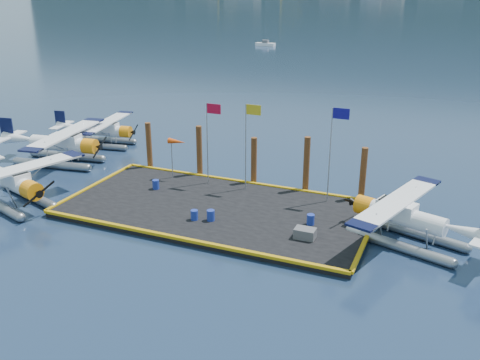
{
  "coord_description": "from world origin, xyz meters",
  "views": [
    {
      "loc": [
        14.1,
        -29.37,
        14.58
      ],
      "look_at": [
        0.83,
        2.0,
        1.74
      ],
      "focal_mm": 40.0,
      "sensor_mm": 36.0,
      "label": 1
    }
  ],
  "objects_px": {
    "piling_0": "(149,147)",
    "piling_3": "(306,166)",
    "piling_1": "(199,153)",
    "seaplane_a": "(13,184)",
    "drum_2": "(311,220)",
    "seaplane_b": "(62,146)",
    "seaplane_c": "(104,132)",
    "flagpole_red": "(210,131)",
    "flagpole_blue": "(334,141)",
    "flagpole_yellow": "(248,134)",
    "drum_3": "(211,215)",
    "crate": "(305,233)",
    "windsock": "(177,143)",
    "drum_0": "(156,184)",
    "seaplane_d": "(402,219)",
    "drum_1": "(194,215)",
    "piling_4": "(363,176)",
    "piling_2": "(254,162)"
  },
  "relations": [
    {
      "from": "piling_0",
      "to": "seaplane_b",
      "type": "bearing_deg",
      "value": -169.49
    },
    {
      "from": "crate",
      "to": "flagpole_red",
      "type": "xyz_separation_m",
      "value": [
        -8.97,
        5.9,
        3.69
      ]
    },
    {
      "from": "seaplane_b",
      "to": "piling_3",
      "type": "height_order",
      "value": "piling_3"
    },
    {
      "from": "drum_1",
      "to": "piling_2",
      "type": "distance_m",
      "value": 7.9
    },
    {
      "from": "flagpole_blue",
      "to": "piling_0",
      "type": "relative_size",
      "value": 1.62
    },
    {
      "from": "seaplane_a",
      "to": "crate",
      "type": "bearing_deg",
      "value": 114.0
    },
    {
      "from": "piling_1",
      "to": "crate",
      "type": "bearing_deg",
      "value": -35.1
    },
    {
      "from": "piling_1",
      "to": "flagpole_blue",
      "type": "bearing_deg",
      "value": -8.51
    },
    {
      "from": "drum_2",
      "to": "piling_3",
      "type": "height_order",
      "value": "piling_3"
    },
    {
      "from": "piling_0",
      "to": "piling_1",
      "type": "distance_m",
      "value": 4.5
    },
    {
      "from": "seaplane_b",
      "to": "seaplane_c",
      "type": "xyz_separation_m",
      "value": [
        -0.01,
        5.67,
        -0.24
      ]
    },
    {
      "from": "flagpole_red",
      "to": "windsock",
      "type": "relative_size",
      "value": 1.92
    },
    {
      "from": "drum_3",
      "to": "crate",
      "type": "xyz_separation_m",
      "value": [
        6.12,
        -0.05,
        -0.04
      ]
    },
    {
      "from": "drum_2",
      "to": "flagpole_red",
      "type": "xyz_separation_m",
      "value": [
        -8.76,
        3.99,
        3.66
      ]
    },
    {
      "from": "drum_0",
      "to": "crate",
      "type": "height_order",
      "value": "drum_0"
    },
    {
      "from": "piling_0",
      "to": "piling_3",
      "type": "xyz_separation_m",
      "value": [
        13.0,
        0.0,
        0.15
      ]
    },
    {
      "from": "seaplane_c",
      "to": "drum_2",
      "type": "distance_m",
      "value": 24.6
    },
    {
      "from": "seaplane_b",
      "to": "flagpole_yellow",
      "type": "xyz_separation_m",
      "value": [
        16.77,
        -0.2,
        2.92
      ]
    },
    {
      "from": "flagpole_yellow",
      "to": "drum_1",
      "type": "bearing_deg",
      "value": -100.53
    },
    {
      "from": "seaplane_b",
      "to": "crate",
      "type": "xyz_separation_m",
      "value": [
        22.74,
        -6.1,
        -0.89
      ]
    },
    {
      "from": "seaplane_a",
      "to": "piling_3",
      "type": "relative_size",
      "value": 2.33
    },
    {
      "from": "seaplane_c",
      "to": "piling_4",
      "type": "bearing_deg",
      "value": 70.68
    },
    {
      "from": "seaplane_c",
      "to": "windsock",
      "type": "relative_size",
      "value": 2.81
    },
    {
      "from": "flagpole_blue",
      "to": "drum_0",
      "type": "bearing_deg",
      "value": -168.16
    },
    {
      "from": "flagpole_yellow",
      "to": "flagpole_blue",
      "type": "xyz_separation_m",
      "value": [
        5.99,
        -0.0,
        0.17
      ]
    },
    {
      "from": "seaplane_c",
      "to": "flagpole_yellow",
      "type": "height_order",
      "value": "flagpole_yellow"
    },
    {
      "from": "flagpole_blue",
      "to": "seaplane_d",
      "type": "bearing_deg",
      "value": -33.89
    },
    {
      "from": "crate",
      "to": "flagpole_blue",
      "type": "xyz_separation_m",
      "value": [
        0.02,
        5.9,
        3.98
      ]
    },
    {
      "from": "seaplane_d",
      "to": "windsock",
      "type": "height_order",
      "value": "windsock"
    },
    {
      "from": "windsock",
      "to": "piling_1",
      "type": "relative_size",
      "value": 0.74
    },
    {
      "from": "crate",
      "to": "piling_0",
      "type": "distance_m",
      "value": 16.98
    },
    {
      "from": "drum_2",
      "to": "windsock",
      "type": "height_order",
      "value": "windsock"
    },
    {
      "from": "piling_0",
      "to": "piling_1",
      "type": "height_order",
      "value": "piling_1"
    },
    {
      "from": "flagpole_red",
      "to": "piling_3",
      "type": "height_order",
      "value": "flagpole_red"
    },
    {
      "from": "seaplane_c",
      "to": "piling_0",
      "type": "distance_m",
      "value": 8.71
    },
    {
      "from": "seaplane_a",
      "to": "drum_2",
      "type": "bearing_deg",
      "value": 119.48
    },
    {
      "from": "seaplane_c",
      "to": "flagpole_red",
      "type": "distance_m",
      "value": 15.28
    },
    {
      "from": "drum_1",
      "to": "piling_3",
      "type": "height_order",
      "value": "piling_3"
    },
    {
      "from": "seaplane_a",
      "to": "drum_0",
      "type": "height_order",
      "value": "seaplane_a"
    },
    {
      "from": "drum_1",
      "to": "crate",
      "type": "distance_m",
      "value": 7.12
    },
    {
      "from": "drum_0",
      "to": "flagpole_yellow",
      "type": "xyz_separation_m",
      "value": [
        6.14,
        2.54,
        3.77
      ]
    },
    {
      "from": "seaplane_b",
      "to": "flagpole_red",
      "type": "height_order",
      "value": "flagpole_red"
    },
    {
      "from": "flagpole_blue",
      "to": "piling_3",
      "type": "relative_size",
      "value": 1.51
    },
    {
      "from": "seaplane_d",
      "to": "flagpole_yellow",
      "type": "height_order",
      "value": "flagpole_yellow"
    },
    {
      "from": "seaplane_a",
      "to": "flagpole_red",
      "type": "height_order",
      "value": "flagpole_red"
    },
    {
      "from": "seaplane_b",
      "to": "flagpole_blue",
      "type": "bearing_deg",
      "value": 81.49
    },
    {
      "from": "flagpole_yellow",
      "to": "piling_3",
      "type": "distance_m",
      "value": 4.75
    },
    {
      "from": "seaplane_a",
      "to": "drum_3",
      "type": "relative_size",
      "value": 14.46
    },
    {
      "from": "drum_2",
      "to": "flagpole_red",
      "type": "bearing_deg",
      "value": 155.53
    },
    {
      "from": "seaplane_a",
      "to": "drum_2",
      "type": "xyz_separation_m",
      "value": [
        19.75,
        4.07,
        -0.83
      ]
    }
  ]
}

